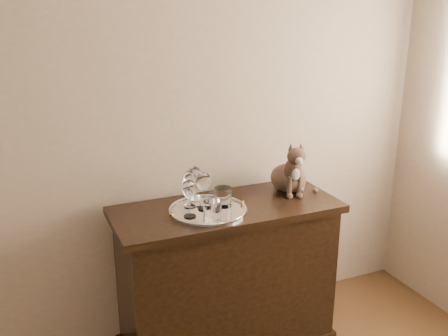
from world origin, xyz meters
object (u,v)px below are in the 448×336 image
at_px(wine_glass_d, 204,191).
at_px(wine_glass_a, 189,189).
at_px(tumbler_c, 223,197).
at_px(wine_glass_c, 189,198).
at_px(sideboard, 227,277).
at_px(tray, 208,211).
at_px(tumbler_b, 212,211).
at_px(cat, 289,165).
at_px(wine_glass_b, 194,186).

bearing_deg(wine_glass_d, wine_glass_a, 131.34).
distance_m(wine_glass_a, tumbler_c, 0.18).
bearing_deg(wine_glass_c, wine_glass_d, 31.74).
height_order(sideboard, wine_glass_d, wine_glass_d).
height_order(sideboard, wine_glass_a, wine_glass_a).
relative_size(tray, tumbler_b, 4.01).
distance_m(wine_glass_d, cat, 0.55).
height_order(wine_glass_b, tumbler_c, wine_glass_b).
xyz_separation_m(sideboard, wine_glass_a, (-0.19, 0.05, 0.53)).
xyz_separation_m(wine_glass_a, wine_glass_d, (0.05, -0.06, 0.00)).
xyz_separation_m(wine_glass_c, cat, (0.64, 0.14, 0.05)).
distance_m(wine_glass_d, tumbler_c, 0.12).
bearing_deg(wine_glass_c, tumbler_b, -46.79).
relative_size(wine_glass_b, cat, 0.69).
xyz_separation_m(tray, wine_glass_d, (-0.01, 0.02, 0.10)).
bearing_deg(cat, wine_glass_d, -159.07).
bearing_deg(wine_glass_b, sideboard, -23.85).
bearing_deg(wine_glass_c, cat, 12.70).
relative_size(tumbler_c, cat, 0.33).
xyz_separation_m(wine_glass_b, wine_glass_c, (-0.08, -0.14, -0.01)).
xyz_separation_m(sideboard, tray, (-0.12, -0.03, 0.43)).
bearing_deg(wine_glass_c, tumbler_c, 16.83).
bearing_deg(tumbler_b, tumbler_c, 51.54).
bearing_deg(sideboard, tumbler_b, -132.35).
bearing_deg(tray, wine_glass_a, 129.27).
distance_m(wine_glass_c, cat, 0.66).
distance_m(tray, wine_glass_c, 0.16).
height_order(wine_glass_d, cat, cat).
distance_m(tray, wine_glass_d, 0.11).
xyz_separation_m(tray, cat, (0.53, 0.11, 0.15)).
bearing_deg(wine_glass_a, tumbler_c, -20.76).
bearing_deg(cat, wine_glass_c, -155.12).
distance_m(sideboard, wine_glass_d, 0.55).
bearing_deg(tumbler_c, cat, 10.71).
bearing_deg(tray, sideboard, 14.34).
height_order(sideboard, wine_glass_c, wine_glass_c).
relative_size(sideboard, cat, 3.91).
distance_m(wine_glass_b, wine_glass_d, 0.08).
bearing_deg(tumbler_c, tray, -166.33).
bearing_deg(cat, wine_glass_a, -165.74).
xyz_separation_m(wine_glass_b, tumbler_c, (0.13, -0.08, -0.06)).
relative_size(sideboard, tumbler_c, 11.96).
relative_size(wine_glass_b, tumbler_b, 2.11).
height_order(wine_glass_c, tumbler_c, wine_glass_c).
bearing_deg(tumbler_c, tumbler_b, -128.46).
relative_size(wine_glass_a, tumbler_b, 1.94).
relative_size(tray, cat, 1.30).
height_order(wine_glass_c, tumbler_b, wine_glass_c).
bearing_deg(wine_glass_a, wine_glass_b, 24.78).
xyz_separation_m(sideboard, wine_glass_d, (-0.13, -0.01, 0.53)).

